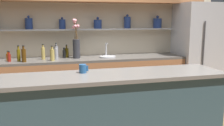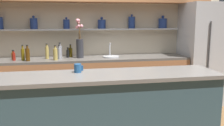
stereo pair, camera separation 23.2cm
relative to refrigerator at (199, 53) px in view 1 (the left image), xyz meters
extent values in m
cube|color=beige|center=(-2.16, 0.40, 0.36)|extent=(5.20, 0.10, 2.60)
cube|color=#B7B7BC|center=(-2.28, 0.26, 0.46)|extent=(3.54, 0.18, 0.02)
cylinder|color=navy|center=(-3.15, 0.25, 0.57)|extent=(0.13, 0.13, 0.19)
sphere|color=navy|center=(-3.15, 0.25, 0.68)|extent=(0.04, 0.04, 0.04)
cylinder|color=navy|center=(-2.59, 0.25, 0.56)|extent=(0.11, 0.11, 0.17)
sphere|color=navy|center=(-2.59, 0.25, 0.66)|extent=(0.04, 0.04, 0.04)
cylinder|color=navy|center=(-1.96, 0.25, 0.56)|extent=(0.14, 0.14, 0.16)
sphere|color=navy|center=(-1.96, 0.25, 0.66)|extent=(0.05, 0.05, 0.05)
cylinder|color=navy|center=(-1.40, 0.25, 0.58)|extent=(0.13, 0.13, 0.21)
sphere|color=navy|center=(-1.40, 0.25, 0.71)|extent=(0.04, 0.04, 0.04)
cylinder|color=navy|center=(-0.79, 0.25, 0.57)|extent=(0.16, 0.16, 0.18)
sphere|color=navy|center=(-0.79, 0.25, 0.69)|extent=(0.06, 0.06, 0.06)
cube|color=#99603D|center=(-2.28, 0.04, -0.50)|extent=(3.64, 0.62, 0.88)
cube|color=#56514C|center=(-2.28, 0.04, -0.04)|extent=(3.64, 0.62, 0.04)
cube|color=#334C56|center=(-2.16, -1.75, -0.45)|extent=(2.31, 0.55, 0.98)
cube|color=slate|center=(-2.16, -1.75, 0.06)|extent=(2.37, 0.61, 0.04)
cube|color=#B7B7BC|center=(0.00, 0.00, 0.00)|extent=(0.88, 0.70, 1.89)
cylinder|color=#4C4C51|center=(-0.16, -0.37, 0.09)|extent=(0.02, 0.02, 1.04)
cylinder|color=#2D2D33|center=(-2.37, 0.06, 0.14)|extent=(0.12, 0.12, 0.33)
cylinder|color=#4C3319|center=(-2.38, 0.05, 0.42)|extent=(0.02, 0.01, 0.23)
sphere|color=pink|center=(-2.39, 0.01, 0.53)|extent=(0.05, 0.05, 0.05)
cylinder|color=#4C3319|center=(-2.38, 0.06, 0.41)|extent=(0.01, 0.05, 0.20)
sphere|color=pink|center=(-2.42, 0.07, 0.51)|extent=(0.05, 0.05, 0.05)
cylinder|color=#4C3319|center=(-2.38, 0.05, 0.46)|extent=(0.06, 0.03, 0.32)
sphere|color=pink|center=(-2.39, 0.02, 0.62)|extent=(0.05, 0.05, 0.05)
cylinder|color=#4C3319|center=(-2.37, 0.07, 0.41)|extent=(0.04, 0.04, 0.22)
sphere|color=pink|center=(-2.34, 0.09, 0.53)|extent=(0.06, 0.06, 0.06)
cylinder|color=#4C3319|center=(-2.38, 0.10, 0.44)|extent=(0.05, 0.02, 0.28)
sphere|color=pink|center=(-2.39, 0.13, 0.59)|extent=(0.05, 0.05, 0.05)
cylinder|color=#4C3319|center=(-2.38, 0.05, 0.46)|extent=(0.06, 0.05, 0.32)
sphere|color=pink|center=(-2.41, 0.02, 0.63)|extent=(0.06, 0.06, 0.06)
cylinder|color=#B7B7BC|center=(-1.83, 0.04, -0.01)|extent=(0.29, 0.29, 0.02)
cylinder|color=#B7B7BC|center=(-1.83, 0.15, 0.11)|extent=(0.02, 0.02, 0.22)
cylinder|color=#B7B7BC|center=(-1.83, 0.09, 0.22)|extent=(0.02, 0.12, 0.02)
cylinder|color=gray|center=(-2.73, 0.01, 0.07)|extent=(0.07, 0.07, 0.18)
cylinder|color=gray|center=(-2.73, 0.01, 0.18)|extent=(0.03, 0.03, 0.04)
cylinder|color=black|center=(-2.73, 0.01, 0.21)|extent=(0.03, 0.03, 0.01)
cylinder|color=gray|center=(-2.72, 0.11, 0.08)|extent=(0.07, 0.07, 0.21)
cylinder|color=gray|center=(-2.72, 0.11, 0.21)|extent=(0.03, 0.03, 0.04)
cylinder|color=black|center=(-2.72, 0.11, 0.24)|extent=(0.03, 0.03, 0.01)
cylinder|color=#47380A|center=(-2.54, 0.19, 0.06)|extent=(0.07, 0.07, 0.16)
cylinder|color=#47380A|center=(-2.54, 0.19, 0.16)|extent=(0.03, 0.03, 0.05)
cylinder|color=black|center=(-2.54, 0.19, 0.20)|extent=(0.03, 0.03, 0.01)
cylinder|color=tan|center=(-2.93, 0.07, 0.08)|extent=(0.06, 0.06, 0.20)
cylinder|color=tan|center=(-2.93, 0.07, 0.20)|extent=(0.03, 0.03, 0.04)
cylinder|color=black|center=(-2.93, 0.07, 0.23)|extent=(0.03, 0.03, 0.01)
cylinder|color=#9E4C0A|center=(-3.49, 0.10, 0.03)|extent=(0.06, 0.06, 0.11)
cylinder|color=#9E4C0A|center=(-3.49, 0.10, 0.11)|extent=(0.03, 0.03, 0.04)
cylinder|color=black|center=(-3.49, 0.10, 0.13)|extent=(0.03, 0.03, 0.01)
cylinder|color=brown|center=(-3.31, -0.05, 0.07)|extent=(0.05, 0.05, 0.19)
cylinder|color=brown|center=(-3.31, -0.05, 0.20)|extent=(0.03, 0.03, 0.05)
cylinder|color=black|center=(-3.31, -0.05, 0.23)|extent=(0.03, 0.03, 0.01)
cylinder|color=black|center=(-2.58, 0.13, 0.04)|extent=(0.05, 0.05, 0.13)
cylinder|color=black|center=(-2.58, 0.13, 0.13)|extent=(0.03, 0.03, 0.04)
cylinder|color=black|center=(-2.58, 0.13, 0.15)|extent=(0.03, 0.03, 0.01)
cylinder|color=tan|center=(-2.79, -0.10, 0.07)|extent=(0.07, 0.07, 0.19)
cylinder|color=tan|center=(-2.79, -0.10, 0.18)|extent=(0.03, 0.03, 0.04)
cylinder|color=black|center=(-2.79, -0.10, 0.21)|extent=(0.03, 0.03, 0.01)
cylinder|color=#4C2D0C|center=(-3.23, -0.13, 0.08)|extent=(0.07, 0.07, 0.21)
cylinder|color=#4C2D0C|center=(-3.23, -0.13, 0.20)|extent=(0.03, 0.03, 0.04)
cylinder|color=black|center=(-3.23, -0.13, 0.23)|extent=(0.03, 0.03, 0.01)
cylinder|color=maroon|center=(-3.46, -0.02, 0.04)|extent=(0.05, 0.05, 0.12)
cylinder|color=maroon|center=(-3.46, -0.02, 0.11)|extent=(0.03, 0.03, 0.04)
cylinder|color=black|center=(-3.46, -0.02, 0.14)|extent=(0.03, 0.03, 0.01)
cylinder|color=#235184|center=(-2.50, -1.62, 0.12)|extent=(0.08, 0.08, 0.09)
cube|color=#235184|center=(-2.45, -1.62, 0.12)|extent=(0.02, 0.01, 0.06)
camera|label=1|loc=(-2.85, -4.24, 0.65)|focal=40.00mm
camera|label=2|loc=(-2.62, -4.29, 0.65)|focal=40.00mm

